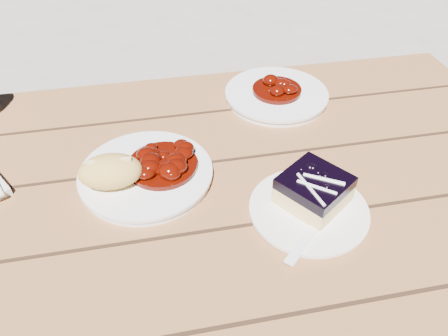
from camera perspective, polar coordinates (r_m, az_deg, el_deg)
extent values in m
cube|color=brown|center=(1.38, 18.01, -2.95)|extent=(0.07, 0.07, 0.70)
cube|color=brown|center=(1.46, -20.18, 3.90)|extent=(1.80, 0.25, 0.04)
cube|color=brown|center=(1.66, 9.85, 0.96)|extent=(0.06, 0.06, 0.42)
cylinder|color=white|center=(0.77, -10.13, -0.89)|extent=(0.23, 0.23, 0.02)
ellipsoid|color=#E3B457|center=(0.73, -14.61, -0.44)|extent=(0.11, 0.08, 0.05)
cylinder|color=white|center=(0.71, 10.97, -5.50)|extent=(0.18, 0.18, 0.01)
cube|color=#F5D286|center=(0.71, 11.54, -3.38)|extent=(0.13, 0.13, 0.03)
cube|color=black|center=(0.69, 11.82, -1.90)|extent=(0.13, 0.13, 0.02)
cylinder|color=white|center=(0.97, 6.85, 9.40)|extent=(0.22, 0.22, 0.02)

